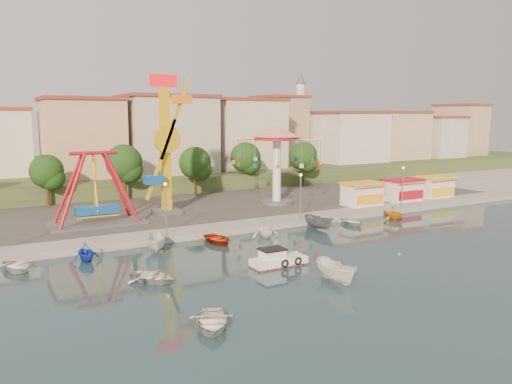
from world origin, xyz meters
TOP-DOWN VIEW (x-y plane):
  - ground at (0.00, 0.00)m, footprint 200.00×200.00m
  - quay_deck at (0.00, 62.00)m, footprint 200.00×100.00m
  - asphalt_pad at (0.00, 30.00)m, footprint 90.00×28.00m
  - hill_terrace at (0.00, 67.00)m, footprint 200.00×60.00m
  - pirate_ship_ride at (-12.93, 21.43)m, footprint 10.00×5.00m
  - kamikaze_tower at (-3.98, 23.51)m, footprint 4.53×3.10m
  - wave_swinger at (11.11, 23.16)m, footprint 11.60×11.60m
  - booth_left at (20.29, 16.49)m, footprint 5.40×3.78m
  - booth_mid at (27.72, 16.49)m, footprint 5.40×3.78m
  - booth_right at (34.07, 16.49)m, footprint 5.40×3.78m
  - lamp_post_1 at (-8.00, 13.00)m, footprint 0.14×0.14m
  - lamp_post_2 at (8.00, 13.00)m, footprint 0.14×0.14m
  - lamp_post_3 at (24.00, 13.00)m, footprint 0.14×0.14m
  - tree_1 at (-16.00, 36.24)m, footprint 4.35×4.35m
  - tree_2 at (-6.00, 35.81)m, footprint 5.02×5.02m
  - tree_3 at (4.00, 34.36)m, footprint 4.68×4.68m
  - tree_4 at (14.00, 37.35)m, footprint 4.86×4.86m
  - tree_5 at (24.00, 35.54)m, footprint 4.83×4.83m
  - building_2 at (-8.19, 51.96)m, footprint 11.95×9.28m
  - building_3 at (5.60, 48.80)m, footprint 12.59×10.50m
  - building_4 at (19.07, 52.20)m, footprint 10.75×9.23m
  - building_5 at (32.37, 50.33)m, footprint 12.77×10.96m
  - building_6 at (44.15, 48.77)m, footprint 8.23×8.98m
  - building_7 at (56.03, 53.70)m, footprint 11.59×10.93m
  - building_8 at (69.93, 47.19)m, footprint 12.84×9.28m
  - building_9 at (83.46, 49.95)m, footprint 12.95×9.17m
  - minaret at (36.00, 54.00)m, footprint 2.80×2.80m
  - cabin_motorboat at (-2.85, 0.51)m, footprint 4.73×1.95m
  - rowboat_a at (-13.08, 1.59)m, footprint 4.40×4.67m
  - rowboat_b at (-12.69, -8.03)m, footprint 4.11×4.67m
  - skiff at (-1.33, -5.27)m, footprint 1.82×4.42m
  - moored_boat_0 at (-21.73, 9.80)m, footprint 3.59×4.36m
  - moored_boat_1 at (-16.35, 9.80)m, footprint 2.74×3.12m
  - moored_boat_2 at (-10.07, 9.80)m, footprint 2.74×4.39m
  - moored_boat_3 at (-3.92, 9.80)m, footprint 3.20×4.22m
  - moored_boat_4 at (1.39, 9.80)m, footprint 3.18×3.59m
  - moored_boat_5 at (8.25, 9.80)m, footprint 2.16×4.28m
  - moored_boat_6 at (13.02, 9.80)m, footprint 2.87×3.75m
  - moored_boat_7 at (19.32, 9.80)m, footprint 2.88×3.25m

SIDE VIEW (x-z plane):
  - ground at x=0.00m, z-range 0.00..0.00m
  - quay_deck at x=0.00m, z-range 0.00..0.60m
  - moored_boat_6 at x=13.02m, z-range 0.00..0.72m
  - moored_boat_0 at x=-21.73m, z-range 0.00..0.78m
  - rowboat_a at x=-13.08m, z-range 0.00..0.79m
  - rowboat_b at x=-12.69m, z-range 0.00..0.80m
  - moored_boat_3 at x=-3.92m, z-range 0.00..0.82m
  - cabin_motorboat at x=-2.85m, z-range -0.39..1.28m
  - asphalt_pad at x=0.00m, z-range 0.60..0.61m
  - moored_boat_1 at x=-16.35m, z-range 0.00..1.56m
  - moored_boat_5 at x=8.25m, z-range 0.00..1.58m
  - moored_boat_2 at x=-10.07m, z-range 0.00..1.59m
  - moored_boat_7 at x=19.32m, z-range 0.00..1.59m
  - skiff at x=-1.33m, z-range 0.00..1.68m
  - moored_boat_4 at x=1.39m, z-range 0.00..1.75m
  - hill_terrace at x=0.00m, z-range 0.00..3.00m
  - booth_left at x=20.29m, z-range 0.62..3.70m
  - booth_mid at x=27.72m, z-range 0.62..3.70m
  - booth_right at x=34.07m, z-range 0.62..3.70m
  - lamp_post_1 at x=-8.00m, z-range 0.60..5.60m
  - lamp_post_2 at x=8.00m, z-range 0.60..5.60m
  - lamp_post_3 at x=24.00m, z-range 0.60..5.60m
  - pirate_ship_ride at x=-12.93m, z-range 0.39..8.39m
  - tree_1 at x=-16.00m, z-range 1.80..8.60m
  - tree_3 at x=4.00m, z-range 1.90..9.21m
  - tree_5 at x=24.00m, z-range 1.94..9.48m
  - tree_4 at x=14.00m, z-range 1.95..9.55m
  - tree_2 at x=-6.00m, z-range 1.99..9.84m
  - building_7 at x=56.03m, z-range 3.00..11.76m
  - building_3 at x=5.60m, z-range 3.00..12.20m
  - building_9 at x=83.46m, z-range 3.00..12.21m
  - building_4 at x=19.07m, z-range 3.00..12.24m
  - wave_swinger at x=11.11m, z-range 3.00..13.40m
  - kamikaze_tower at x=-3.98m, z-range 0.32..16.82m
  - building_5 at x=32.37m, z-range 3.00..14.21m
  - building_2 at x=-8.19m, z-range 3.00..14.23m
  - building_6 at x=44.15m, z-range 3.00..15.36m
  - building_8 at x=69.93m, z-range 3.00..15.58m
  - minaret at x=36.00m, z-range 3.55..21.55m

